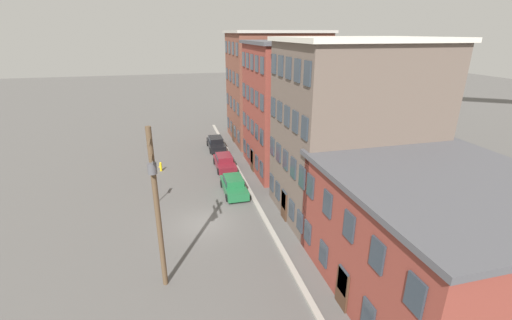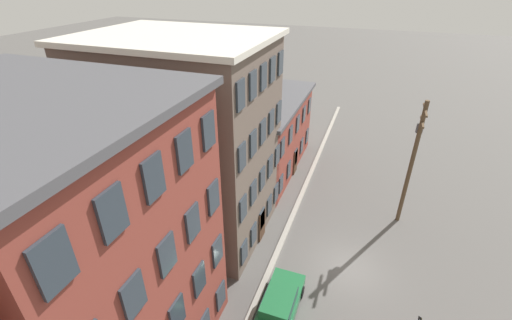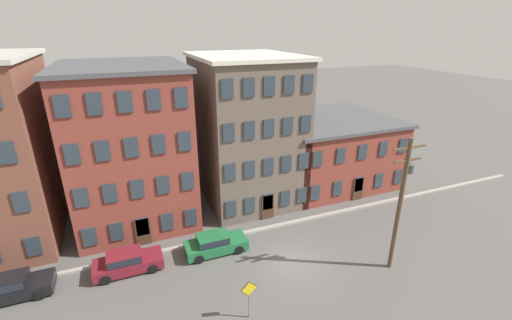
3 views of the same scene
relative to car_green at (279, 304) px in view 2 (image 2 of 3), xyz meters
The scene contains 7 objects.
ground_plane 5.58m from the car_green, 34.40° to the right, with size 200.00×200.00×0.00m, color #565451.
kerb_strip 4.81m from the car_green, 16.79° to the left, with size 56.00×0.36×0.16m, color #9E998E.
apartment_midblock 11.07m from the car_green, 119.19° to the left, with size 9.38×11.48×12.60m.
apartment_far 11.20m from the car_green, 56.08° to the left, with size 8.54×10.69×13.04m.
apartment_annex 16.87m from the car_green, 29.25° to the left, with size 12.08×11.05×6.65m.
car_green is the anchor object (origin of this frame).
utility_pole 12.94m from the car_green, 29.35° to the right, with size 2.40×0.44×9.16m.
Camera 2 is at (-16.21, 0.21, 16.13)m, focal length 24.00 mm.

